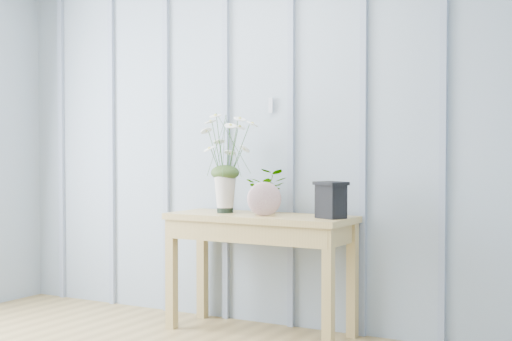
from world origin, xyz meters
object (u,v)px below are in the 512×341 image
Objects in this scene: sideboard at (260,233)px; daisy_vase at (225,148)px; felt_disc_vessel at (264,199)px; carved_box at (331,200)px.

daisy_vase reaches higher than sideboard.
carved_box is at bearing -21.55° from felt_disc_vessel.
daisy_vase is 0.81m from carved_box.
felt_disc_vessel is at bearing -170.12° from carved_box.
felt_disc_vessel is at bearing -13.97° from daisy_vase.
carved_box is at bearing -0.64° from sideboard.
carved_box reaches higher than felt_disc_vessel.
felt_disc_vessel is (0.07, -0.08, 0.22)m from sideboard.
carved_box reaches higher than sideboard.
sideboard is at bearing 179.36° from carved_box.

